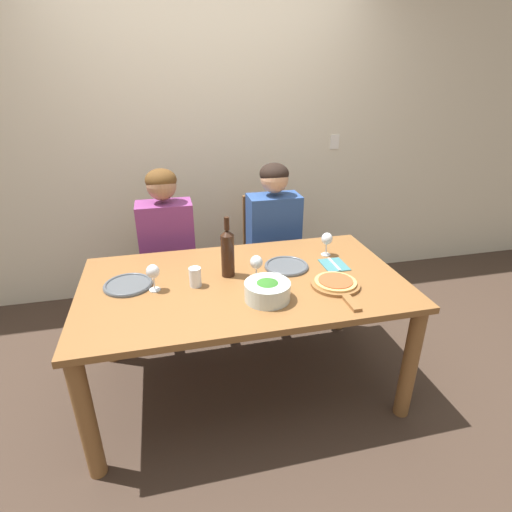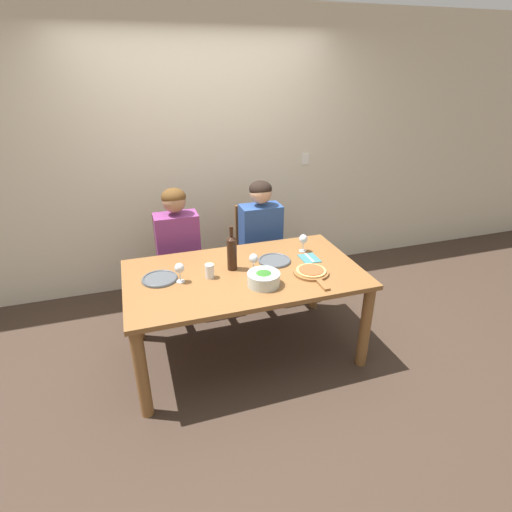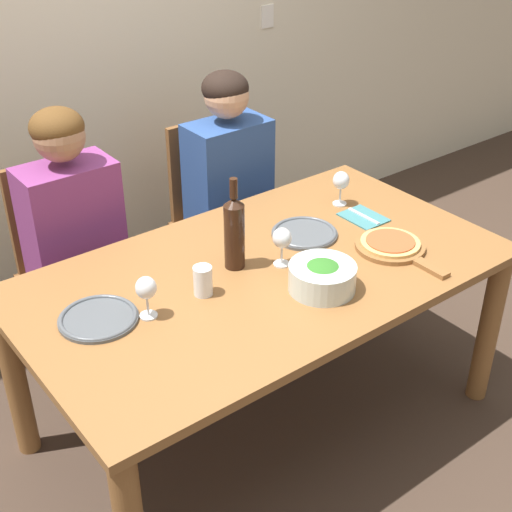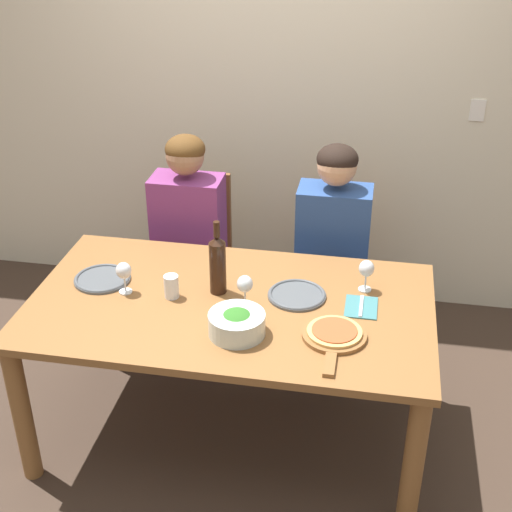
% 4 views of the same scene
% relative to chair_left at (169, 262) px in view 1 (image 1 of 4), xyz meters
% --- Properties ---
extents(ground_plane, '(40.00, 40.00, 0.00)m').
position_rel_chair_left_xyz_m(ground_plane, '(0.40, -0.86, -0.50)').
color(ground_plane, '#3D2D23').
extents(back_wall, '(10.00, 0.06, 2.70)m').
position_rel_chair_left_xyz_m(back_wall, '(0.40, 0.54, 0.85)').
color(back_wall, beige).
rests_on(back_wall, ground).
extents(dining_table, '(1.78, 1.01, 0.74)m').
position_rel_chair_left_xyz_m(dining_table, '(0.40, -0.86, 0.13)').
color(dining_table, brown).
rests_on(dining_table, ground).
extents(chair_left, '(0.42, 0.42, 0.94)m').
position_rel_chair_left_xyz_m(chair_left, '(0.00, 0.00, 0.00)').
color(chair_left, brown).
rests_on(chair_left, ground).
extents(chair_right, '(0.42, 0.42, 0.94)m').
position_rel_chair_left_xyz_m(chair_right, '(0.79, 0.00, 0.00)').
color(chair_right, brown).
rests_on(chair_right, ground).
extents(person_woman, '(0.47, 0.51, 1.22)m').
position_rel_chair_left_xyz_m(person_woman, '(-0.00, -0.11, 0.23)').
color(person_woman, '#28282D').
rests_on(person_woman, ground).
extents(person_man, '(0.47, 0.51, 1.22)m').
position_rel_chair_left_xyz_m(person_man, '(0.79, -0.11, 0.23)').
color(person_man, '#28282D').
rests_on(person_man, ground).
extents(wine_bottle, '(0.08, 0.08, 0.35)m').
position_rel_chair_left_xyz_m(wine_bottle, '(0.33, -0.78, 0.38)').
color(wine_bottle, black).
rests_on(wine_bottle, dining_table).
extents(broccoli_bowl, '(0.24, 0.24, 0.10)m').
position_rel_chair_left_xyz_m(broccoli_bowl, '(0.48, -1.09, 0.29)').
color(broccoli_bowl, silver).
rests_on(broccoli_bowl, dining_table).
extents(dinner_plate_left, '(0.26, 0.26, 0.02)m').
position_rel_chair_left_xyz_m(dinner_plate_left, '(-0.23, -0.78, 0.25)').
color(dinner_plate_left, '#4C5156').
rests_on(dinner_plate_left, dining_table).
extents(dinner_plate_right, '(0.26, 0.26, 0.02)m').
position_rel_chair_left_xyz_m(dinner_plate_right, '(0.68, -0.76, 0.25)').
color(dinner_plate_right, '#4C5156').
rests_on(dinner_plate_right, dining_table).
extents(pizza_on_board, '(0.27, 0.41, 0.04)m').
position_rel_chair_left_xyz_m(pizza_on_board, '(0.87, -1.05, 0.25)').
color(pizza_on_board, brown).
rests_on(pizza_on_board, dining_table).
extents(wine_glass_left, '(0.07, 0.07, 0.15)m').
position_rel_chair_left_xyz_m(wine_glass_left, '(-0.08, -0.86, 0.34)').
color(wine_glass_left, silver).
rests_on(wine_glass_left, dining_table).
extents(wine_glass_right, '(0.07, 0.07, 0.15)m').
position_rel_chair_left_xyz_m(wine_glass_right, '(0.98, -0.65, 0.34)').
color(wine_glass_right, silver).
rests_on(wine_glass_right, dining_table).
extents(wine_glass_centre, '(0.07, 0.07, 0.15)m').
position_rel_chair_left_xyz_m(wine_glass_centre, '(0.47, -0.87, 0.34)').
color(wine_glass_centre, silver).
rests_on(wine_glass_centre, dining_table).
extents(water_tumbler, '(0.07, 0.07, 0.11)m').
position_rel_chair_left_xyz_m(water_tumbler, '(0.13, -0.86, 0.29)').
color(water_tumbler, silver).
rests_on(water_tumbler, dining_table).
extents(fork_on_napkin, '(0.14, 0.18, 0.01)m').
position_rel_chair_left_xyz_m(fork_on_napkin, '(0.97, -0.80, 0.24)').
color(fork_on_napkin, '#387075').
rests_on(fork_on_napkin, dining_table).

